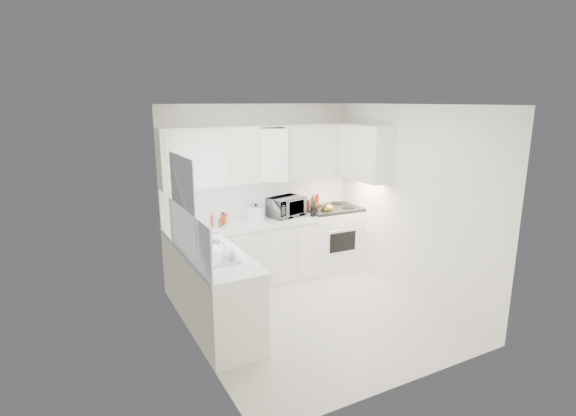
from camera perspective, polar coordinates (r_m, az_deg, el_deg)
floor at (r=5.78m, az=3.34°, el=-13.61°), size 3.20×3.20×0.00m
ceiling at (r=5.14m, az=3.75°, el=13.11°), size 3.20×3.20×0.00m
wall_back at (r=6.69m, az=-3.61°, el=2.02°), size 3.00×0.00×3.00m
wall_front at (r=4.10m, az=15.33°, el=-6.04°), size 3.00×0.00×3.00m
wall_left at (r=4.73m, az=-12.18°, el=-3.19°), size 0.00×3.20×3.20m
wall_right at (r=6.21m, az=15.44°, el=0.63°), size 0.00×3.20×3.20m
window_blinds at (r=5.00m, az=-13.21°, el=0.63°), size 0.06×0.96×1.06m
lower_cabinets_back at (r=6.51m, az=-5.55°, el=-6.13°), size 2.22×0.60×0.90m
lower_cabinets_left at (r=5.29m, az=-9.15°, el=-11.05°), size 0.60×1.60×0.90m
countertop_back at (r=6.36m, az=-5.61°, el=-2.13°), size 2.24×0.64×0.05m
countertop_left at (r=5.12m, az=-9.24°, el=-6.19°), size 0.64×1.62×0.05m
backsplash_back at (r=6.70m, az=-3.57°, el=1.38°), size 2.98×0.02×0.55m
backsplash_left at (r=4.94m, az=-12.67°, el=-3.40°), size 0.02×1.60×0.55m
upper_cabinets_back at (r=6.51m, az=-3.04°, el=3.49°), size 3.00×0.33×0.80m
upper_cabinets_right at (r=6.68m, az=9.71°, el=3.57°), size 0.33×0.90×0.80m
sink at (r=5.39m, az=-10.51°, el=-3.59°), size 0.42×0.38×0.30m
stove at (r=7.11m, az=5.54°, el=-2.74°), size 0.87×0.72×1.29m
tea_kettle at (r=6.79m, az=5.09°, el=-0.04°), size 0.26×0.23×0.21m
frying_pan at (r=7.26m, az=6.09°, el=0.18°), size 0.35×0.48×0.04m
microwave at (r=6.64m, az=-0.26°, el=0.44°), size 0.59×0.43×0.36m
rice_cooker at (r=6.42m, az=-4.15°, el=-0.55°), size 0.31×0.31×0.25m
paper_towel at (r=6.70m, az=-2.77°, el=0.16°), size 0.12×0.12×0.27m
utensil_crock at (r=6.65m, az=3.36°, el=0.39°), size 0.15×0.15×0.34m
dish_rack at (r=4.84m, az=-8.67°, el=-5.79°), size 0.37×0.28×0.20m
spice_left_0 at (r=6.30m, az=-9.95°, el=-1.57°), size 0.06×0.06×0.13m
spice_left_1 at (r=6.24m, az=-9.04°, el=-1.68°), size 0.06×0.06×0.13m
spice_left_2 at (r=6.35m, az=-8.66°, el=-1.40°), size 0.06×0.06×0.13m
spice_left_3 at (r=6.29m, az=-7.75°, el=-1.51°), size 0.06×0.06×0.13m
sauce_right_0 at (r=6.88m, az=1.30°, el=0.20°), size 0.06×0.06×0.19m
sauce_right_1 at (r=6.86m, az=1.95°, el=0.14°), size 0.06×0.06×0.19m
sauce_right_2 at (r=6.94m, az=2.10°, el=0.30°), size 0.06×0.06×0.19m
sauce_right_3 at (r=6.91m, az=2.74°, el=0.24°), size 0.06×0.06×0.19m
sauce_right_4 at (r=6.99m, az=2.88°, el=0.39°), size 0.06×0.06×0.19m
sauce_right_5 at (r=6.97m, az=3.52°, el=0.34°), size 0.06×0.06×0.19m
sauce_right_6 at (r=7.05m, az=3.65°, el=0.49°), size 0.06×0.06×0.19m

